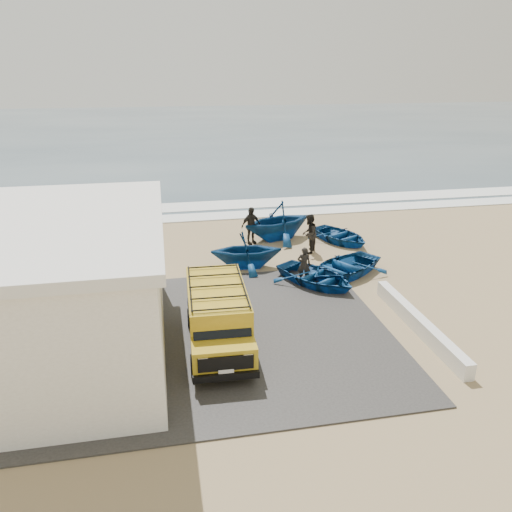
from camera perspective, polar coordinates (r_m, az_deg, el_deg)
ground at (r=18.95m, az=0.13°, el=-5.57°), size 160.00×160.00×0.00m
slab at (r=16.94m, az=-5.29°, el=-9.01°), size 12.00×10.00×0.05m
ocean at (r=73.21m, az=-8.56°, el=14.07°), size 180.00×88.00×0.01m
surf_line at (r=30.03m, az=-4.28°, el=4.57°), size 180.00×1.60×0.06m
surf_wash at (r=32.43m, az=-4.81°, el=5.77°), size 180.00×2.20×0.04m
building at (r=16.49m, az=-24.95°, el=-3.57°), size 8.40×9.40×4.30m
parapet at (r=17.92m, az=18.10°, el=-7.36°), size 0.35×6.00×0.55m
van at (r=15.94m, az=-4.37°, el=-6.70°), size 2.03×4.75×2.01m
boat_near_left at (r=20.60m, az=6.84°, el=-2.33°), size 4.13×4.42×0.75m
boat_near_right at (r=21.70m, az=9.99°, el=-1.20°), size 4.73×4.37×0.80m
boat_mid_left at (r=22.06m, az=-1.12°, el=0.68°), size 3.35×2.96×1.65m
boat_mid_right at (r=25.80m, az=9.61°, el=2.32°), size 3.62×4.08×0.70m
boat_far_left at (r=25.75m, az=2.47°, el=4.07°), size 4.66×4.35×2.00m
fisherman_front at (r=20.67m, az=5.50°, el=-1.01°), size 0.62×0.47×1.53m
fisherman_middle at (r=23.93m, az=6.09°, el=2.54°), size 1.11×1.17×1.91m
fisherman_back at (r=25.02m, az=-0.59°, el=3.49°), size 1.21×0.90×1.91m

